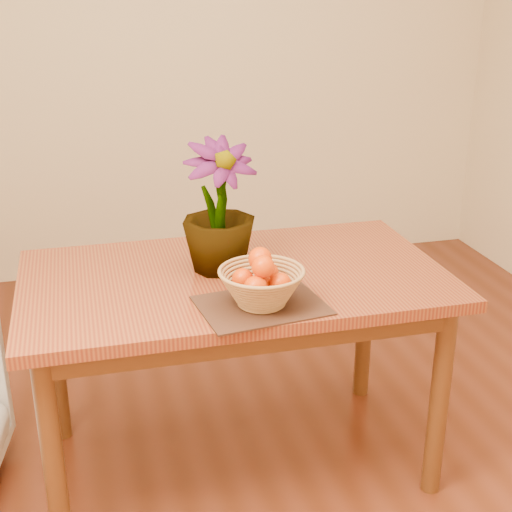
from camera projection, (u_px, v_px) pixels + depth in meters
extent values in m
cube|color=beige|center=(155.00, 39.00, 3.90)|extent=(4.00, 0.02, 2.70)
cube|color=brown|center=(235.00, 279.00, 2.37)|extent=(1.40, 0.80, 0.04)
cube|color=#502B12|center=(235.00, 296.00, 2.39)|extent=(1.28, 0.68, 0.08)
cylinder|color=#502B12|center=(53.00, 460.00, 2.08)|extent=(0.06, 0.06, 0.71)
cylinder|color=#502B12|center=(439.00, 402.00, 2.36)|extent=(0.06, 0.06, 0.71)
cylinder|color=#502B12|center=(55.00, 355.00, 2.65)|extent=(0.06, 0.06, 0.71)
cylinder|color=#502B12|center=(365.00, 318.00, 2.94)|extent=(0.06, 0.06, 0.71)
cube|color=#3E2016|center=(261.00, 305.00, 2.13)|extent=(0.40, 0.32, 0.01)
cylinder|color=#AA7A47|center=(261.00, 303.00, 2.13)|extent=(0.13, 0.13, 0.01)
sphere|color=#D73803|center=(261.00, 282.00, 2.10)|extent=(0.06, 0.06, 0.06)
sphere|color=#D73803|center=(267.00, 273.00, 2.15)|extent=(0.07, 0.07, 0.07)
sphere|color=#D73803|center=(243.00, 279.00, 2.12)|extent=(0.06, 0.06, 0.06)
sphere|color=#D73803|center=(256.00, 288.00, 2.05)|extent=(0.07, 0.07, 0.07)
sphere|color=#D73803|center=(281.00, 284.00, 2.09)|extent=(0.06, 0.06, 0.06)
sphere|color=#D73803|center=(260.00, 259.00, 2.11)|extent=(0.07, 0.07, 0.07)
sphere|color=#D73803|center=(263.00, 267.00, 2.05)|extent=(0.07, 0.07, 0.07)
imported|color=#164F16|center=(219.00, 207.00, 2.32)|extent=(0.29, 0.29, 0.44)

